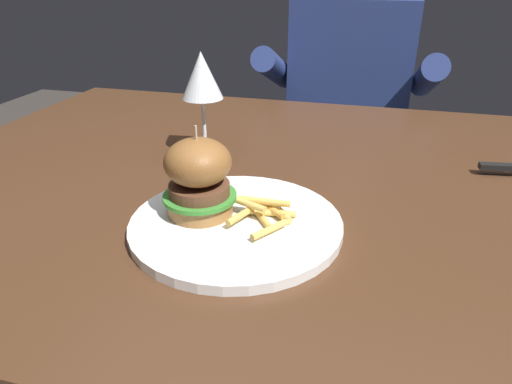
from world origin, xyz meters
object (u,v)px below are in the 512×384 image
(main_plate, at_px, (236,224))
(burger_sandwich, at_px, (199,177))
(wine_glass, at_px, (202,78))
(diner_person, at_px, (344,135))

(main_plate, bearing_deg, burger_sandwich, 171.88)
(wine_glass, relative_size, diner_person, 0.16)
(main_plate, height_order, wine_glass, wine_glass)
(burger_sandwich, distance_m, diner_person, 0.98)
(burger_sandwich, relative_size, diner_person, 0.11)
(main_plate, xyz_separation_m, burger_sandwich, (-0.05, 0.01, 0.06))
(main_plate, relative_size, wine_glass, 1.52)
(main_plate, xyz_separation_m, wine_glass, (-0.14, 0.26, 0.13))
(main_plate, bearing_deg, diner_person, 85.14)
(main_plate, bearing_deg, wine_glass, 118.52)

